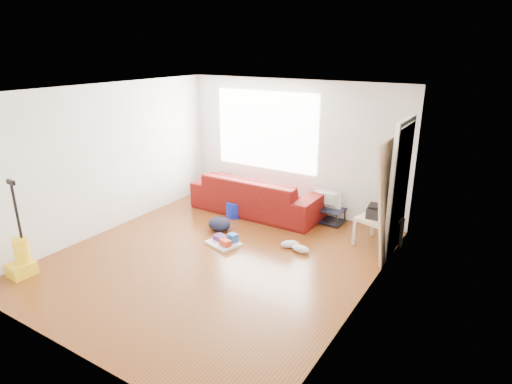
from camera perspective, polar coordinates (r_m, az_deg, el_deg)
The scene contains 13 objects.
room at distance 6.23m, azimuth -4.34°, elevation 1.93°, with size 4.51×5.01×2.51m.
sofa at distance 8.33m, azimuth 0.18°, elevation -2.68°, with size 2.53×0.99×0.74m, color #5D0702.
tv_stand at distance 7.96m, azimuth 9.11°, elevation -2.89°, with size 0.74×0.45×0.27m.
tv at distance 7.86m, azimuth 9.22°, elevation -0.93°, with size 0.57×0.07×0.33m, color black.
side_table at distance 7.11m, azimuth 16.06°, elevation -3.89°, with size 0.72×0.72×0.48m.
printer at distance 7.05m, azimuth 16.19°, elevation -2.58°, with size 0.42×0.34×0.21m.
bucket at distance 8.11m, azimuth -2.98°, elevation -3.31°, with size 0.29×0.29×0.29m, color #1122B8.
toilet_paper at distance 8.05m, azimuth -2.78°, elevation -1.99°, with size 0.12×0.12×0.11m, color white.
cleaning_tray at distance 7.01m, azimuth -4.21°, elevation -6.58°, with size 0.58×0.51×0.18m.
backpack at distance 7.56m, azimuth -4.90°, elevation -5.09°, with size 0.42×0.34×0.23m, color black.
sneakers at distance 6.84m, azimuth 5.27°, elevation -7.25°, with size 0.53×0.28×0.12m.
vacuum at distance 6.87m, azimuth -28.81°, elevation -7.74°, with size 0.31×0.35×1.39m.
door_panel at distance 6.90m, azimuth 16.30°, elevation -8.30°, with size 0.04×0.72×1.80m, color #9A7956.
Camera 1 is at (3.61, -4.64, 3.07)m, focal length 30.00 mm.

